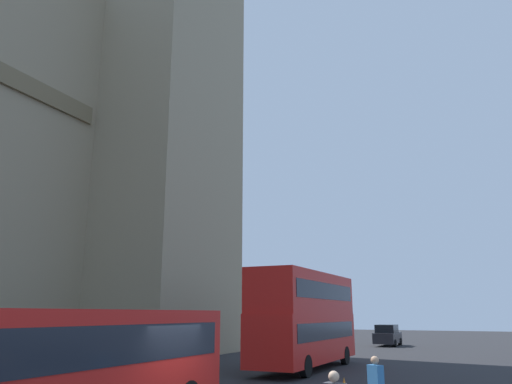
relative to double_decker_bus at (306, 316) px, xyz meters
The scene contains 2 objects.
double_decker_bus is the anchor object (origin of this frame).
sedan_lead 21.22m from the double_decker_bus, ahead, with size 4.40×1.86×1.85m.
Camera 1 is at (-11.43, -7.12, 2.80)m, focal length 34.27 mm.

